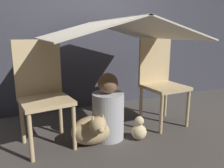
{
  "coord_description": "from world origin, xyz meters",
  "views": [
    {
      "loc": [
        -0.83,
        -1.76,
        1.02
      ],
      "look_at": [
        0.0,
        0.15,
        0.53
      ],
      "focal_mm": 35.0,
      "sensor_mm": 36.0,
      "label": 1
    }
  ],
  "objects_px": {
    "person_front": "(108,111)",
    "dog": "(93,129)",
    "chair_left": "(43,90)",
    "chair_right": "(160,78)"
  },
  "relations": [
    {
      "from": "chair_right",
      "to": "person_front",
      "type": "height_order",
      "value": "chair_right"
    },
    {
      "from": "chair_left",
      "to": "chair_right",
      "type": "height_order",
      "value": "same"
    },
    {
      "from": "person_front",
      "to": "chair_left",
      "type": "bearing_deg",
      "value": 165.85
    },
    {
      "from": "chair_left",
      "to": "person_front",
      "type": "height_order",
      "value": "chair_left"
    },
    {
      "from": "person_front",
      "to": "dog",
      "type": "xyz_separation_m",
      "value": [
        -0.18,
        -0.07,
        -0.13
      ]
    },
    {
      "from": "person_front",
      "to": "chair_right",
      "type": "bearing_deg",
      "value": 11.84
    },
    {
      "from": "chair_left",
      "to": "dog",
      "type": "bearing_deg",
      "value": -35.93
    },
    {
      "from": "dog",
      "to": "chair_right",
      "type": "bearing_deg",
      "value": 13.74
    },
    {
      "from": "person_front",
      "to": "dog",
      "type": "height_order",
      "value": "person_front"
    },
    {
      "from": "person_front",
      "to": "dog",
      "type": "bearing_deg",
      "value": -159.14
    }
  ]
}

